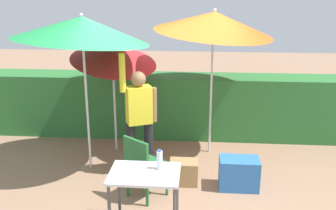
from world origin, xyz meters
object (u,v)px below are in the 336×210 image
object	(u,v)px
umbrella_orange	(214,22)
bottle_water	(160,160)
crate_cardboard	(184,172)
cooler_box	(239,173)
person_vendor	(139,116)
umbrella_yellow	(82,29)
umbrella_rainbow	(114,54)
folding_table	(145,180)
chair_plastic	(143,163)

from	to	relation	value
umbrella_orange	bottle_water	world-z (taller)	umbrella_orange
crate_cardboard	cooler_box	bearing A→B (deg)	-5.40
person_vendor	cooler_box	world-z (taller)	person_vendor
cooler_box	bottle_water	size ratio (longest dim) A/B	2.32
bottle_water	person_vendor	bearing A→B (deg)	108.21
cooler_box	bottle_water	world-z (taller)	bottle_water
crate_cardboard	bottle_water	size ratio (longest dim) A/B	1.71
umbrella_yellow	cooler_box	bearing A→B (deg)	-12.03
umbrella_yellow	crate_cardboard	xyz separation A→B (m)	(1.51, -0.41, -2.01)
umbrella_rainbow	folding_table	xyz separation A→B (m)	(0.82, -2.35, -1.03)
umbrella_yellow	chair_plastic	xyz separation A→B (m)	(0.98, -0.87, -1.67)
umbrella_rainbow	umbrella_yellow	xyz separation A→B (m)	(-0.29, -0.76, 0.50)
umbrella_rainbow	umbrella_orange	world-z (taller)	umbrella_orange
umbrella_yellow	person_vendor	world-z (taller)	umbrella_yellow
umbrella_yellow	bottle_water	distance (m)	2.35
crate_cardboard	bottle_water	xyz separation A→B (m)	(-0.24, -1.07, 0.69)
umbrella_orange	cooler_box	world-z (taller)	umbrella_orange
umbrella_rainbow	folding_table	size ratio (longest dim) A/B	2.57
crate_cardboard	folding_table	size ratio (longest dim) A/B	0.51
folding_table	chair_plastic	bearing A→B (deg)	99.69
crate_cardboard	bottle_water	world-z (taller)	bottle_water
folding_table	bottle_water	distance (m)	0.28
cooler_box	folding_table	size ratio (longest dim) A/B	0.70
person_vendor	cooler_box	distance (m)	1.66
chair_plastic	umbrella_rainbow	bearing A→B (deg)	113.04
umbrella_orange	person_vendor	size ratio (longest dim) A/B	1.34
umbrella_yellow	crate_cardboard	distance (m)	2.54
umbrella_rainbow	crate_cardboard	size ratio (longest dim) A/B	5.01
umbrella_rainbow	chair_plastic	distance (m)	2.13
person_vendor	folding_table	distance (m)	1.49
umbrella_orange	person_vendor	xyz separation A→B (m)	(-1.09, -0.91, -1.28)
person_vendor	cooler_box	xyz separation A→B (m)	(1.47, -0.34, -0.71)
umbrella_rainbow	cooler_box	size ratio (longest dim) A/B	3.70
umbrella_yellow	chair_plastic	world-z (taller)	umbrella_yellow
umbrella_orange	folding_table	distance (m)	2.94
crate_cardboard	bottle_water	distance (m)	1.29
crate_cardboard	folding_table	bearing A→B (deg)	-109.00
umbrella_rainbow	umbrella_yellow	bearing A→B (deg)	-110.45
cooler_box	bottle_water	distance (m)	1.56
umbrella_orange	cooler_box	xyz separation A→B (m)	(0.38, -1.25, -1.99)
person_vendor	crate_cardboard	world-z (taller)	person_vendor
umbrella_orange	umbrella_yellow	size ratio (longest dim) A/B	1.02
crate_cardboard	umbrella_yellow	bearing A→B (deg)	164.63
umbrella_rainbow	cooler_box	distance (m)	2.78
umbrella_yellow	folding_table	world-z (taller)	umbrella_yellow
umbrella_orange	bottle_water	bearing A→B (deg)	-106.12
person_vendor	chair_plastic	distance (m)	0.85
chair_plastic	bottle_water	world-z (taller)	bottle_water
folding_table	person_vendor	bearing A→B (deg)	100.90
umbrella_orange	chair_plastic	size ratio (longest dim) A/B	2.83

